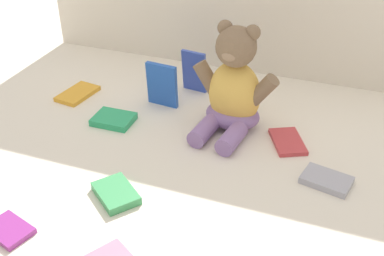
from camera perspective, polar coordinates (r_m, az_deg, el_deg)
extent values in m
plane|color=silver|center=(1.26, 0.76, -1.39)|extent=(3.20, 3.20, 0.00)
ellipsoid|color=#E5B24C|center=(1.29, 5.11, 4.04)|extent=(0.16, 0.13, 0.19)
ellipsoid|color=#8C6BA5|center=(1.31, 4.89, 1.59)|extent=(0.17, 0.14, 0.07)
sphere|color=#7A6047|center=(1.22, 5.32, 9.69)|extent=(0.12, 0.12, 0.11)
ellipsoid|color=#997C5E|center=(1.19, 4.55, 8.70)|extent=(0.05, 0.04, 0.03)
sphere|color=#7A6047|center=(1.23, 3.99, 11.91)|extent=(0.04, 0.04, 0.04)
sphere|color=#7A6047|center=(1.20, 7.29, 11.27)|extent=(0.04, 0.04, 0.04)
cylinder|color=#7A6047|center=(1.29, 1.89, 5.99)|extent=(0.09, 0.05, 0.10)
cylinder|color=#7A6047|center=(1.24, 8.39, 4.45)|extent=(0.09, 0.05, 0.10)
cylinder|color=#8C6BA5|center=(1.25, 1.44, -0.34)|extent=(0.06, 0.11, 0.05)
cylinder|color=#8C6BA5|center=(1.23, 4.76, -1.26)|extent=(0.06, 0.11, 0.05)
cube|color=#3A54BA|center=(1.47, 0.27, 6.80)|extent=(0.08, 0.03, 0.13)
cube|color=#28A365|center=(1.35, -9.41, 1.00)|extent=(0.11, 0.09, 0.02)
cube|color=#BF3A3F|center=(1.27, 11.39, -1.61)|extent=(0.12, 0.14, 0.01)
cube|color=#9F9FAB|center=(1.15, 15.82, -6.02)|extent=(0.12, 0.09, 0.02)
cube|color=blue|center=(1.39, -3.61, 5.16)|extent=(0.10, 0.03, 0.13)
cube|color=gold|center=(1.51, -13.54, 4.03)|extent=(0.10, 0.14, 0.01)
cube|color=#94318A|center=(1.06, -21.08, -11.34)|extent=(0.11, 0.09, 0.01)
cube|color=#3B9656|center=(1.09, -9.11, -7.74)|extent=(0.13, 0.13, 0.02)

